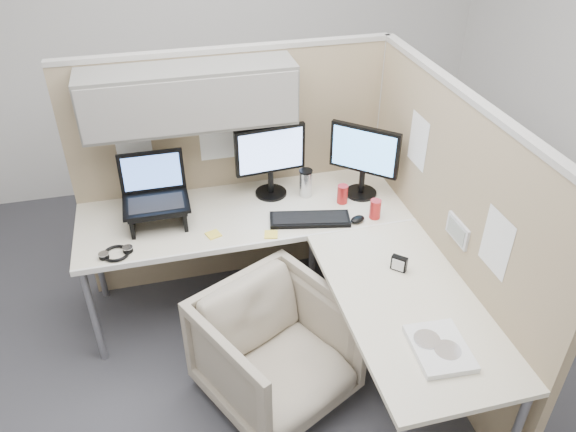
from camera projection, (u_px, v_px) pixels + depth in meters
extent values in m
plane|color=#38373D|center=(282.00, 355.00, 3.43)|extent=(4.50, 4.50, 0.00)
cube|color=tan|center=(234.00, 173.00, 3.68)|extent=(2.00, 0.05, 1.60)
cube|color=#A8A399|center=(226.00, 49.00, 3.22)|extent=(2.00, 0.06, 0.03)
cube|color=slate|center=(189.00, 95.00, 3.16)|extent=(1.20, 0.34, 0.34)
cube|color=gray|center=(192.00, 107.00, 3.02)|extent=(1.18, 0.01, 0.30)
plane|color=white|center=(132.00, 136.00, 3.34)|extent=(0.26, 0.00, 0.26)
plane|color=white|center=(216.00, 137.00, 3.48)|extent=(0.26, 0.00, 0.26)
cube|color=tan|center=(445.00, 238.00, 3.08)|extent=(0.05, 2.00, 1.60)
cube|color=#A8A399|center=(472.00, 98.00, 2.62)|extent=(0.06, 2.00, 0.03)
cube|color=#A8A399|center=(377.00, 155.00, 3.88)|extent=(0.06, 0.06, 1.60)
cube|color=silver|center=(458.00, 231.00, 2.86)|extent=(0.02, 0.20, 0.12)
cube|color=gray|center=(456.00, 231.00, 2.86)|extent=(0.00, 0.16, 0.09)
plane|color=white|center=(418.00, 141.00, 3.17)|extent=(0.00, 0.26, 0.26)
plane|color=white|center=(496.00, 243.00, 2.54)|extent=(0.00, 0.26, 0.26)
cube|color=beige|center=(245.00, 213.00, 3.43)|extent=(2.00, 0.68, 0.03)
cube|color=beige|center=(408.00, 303.00, 2.77)|extent=(0.68, 1.30, 0.03)
cube|color=white|center=(256.00, 245.00, 3.16)|extent=(2.00, 0.02, 0.03)
cylinder|color=gray|center=(94.00, 316.00, 3.22)|extent=(0.04, 0.04, 0.70)
cylinder|color=gray|center=(97.00, 255.00, 3.68)|extent=(0.04, 0.04, 0.70)
cylinder|color=gray|center=(311.00, 279.00, 3.48)|extent=(0.04, 0.04, 0.70)
imported|color=#B3A08E|center=(276.00, 347.00, 3.00)|extent=(0.93, 0.91, 0.73)
cylinder|color=black|center=(271.00, 193.00, 3.59)|extent=(0.20, 0.20, 0.02)
cylinder|color=black|center=(271.00, 182.00, 3.54)|extent=(0.04, 0.04, 0.15)
cube|color=black|center=(270.00, 150.00, 3.41)|extent=(0.44, 0.07, 0.30)
cube|color=#8EADF5|center=(271.00, 151.00, 3.40)|extent=(0.40, 0.04, 0.26)
cylinder|color=black|center=(361.00, 193.00, 3.59)|extent=(0.20, 0.20, 0.02)
cylinder|color=black|center=(362.00, 182.00, 3.54)|extent=(0.04, 0.04, 0.15)
cube|color=black|center=(364.00, 150.00, 3.41)|extent=(0.35, 0.32, 0.30)
cube|color=#5CABFB|center=(363.00, 151.00, 3.40)|extent=(0.30, 0.27, 0.26)
cube|color=black|center=(157.00, 207.00, 3.24)|extent=(0.33, 0.27, 0.02)
cube|color=black|center=(132.00, 218.00, 3.24)|extent=(0.02, 0.24, 0.13)
cube|color=black|center=(184.00, 211.00, 3.30)|extent=(0.02, 0.24, 0.13)
cube|color=black|center=(156.00, 204.00, 3.23)|extent=(0.38, 0.27, 0.02)
cube|color=black|center=(152.00, 171.00, 3.28)|extent=(0.38, 0.06, 0.24)
cube|color=#598CF2|center=(152.00, 172.00, 3.28)|extent=(0.33, 0.04, 0.20)
cube|color=black|center=(310.00, 219.00, 3.33)|extent=(0.50, 0.25, 0.02)
ellipsoid|color=black|center=(358.00, 219.00, 3.32)|extent=(0.11, 0.10, 0.03)
cylinder|color=silver|center=(306.00, 184.00, 3.53)|extent=(0.08, 0.08, 0.17)
cylinder|color=black|center=(306.00, 171.00, 3.48)|extent=(0.09, 0.09, 0.01)
cylinder|color=#B21E1E|center=(375.00, 209.00, 3.33)|extent=(0.07, 0.07, 0.12)
cylinder|color=#B21E1E|center=(342.00, 194.00, 3.47)|extent=(0.07, 0.07, 0.12)
cube|color=yellow|center=(271.00, 234.00, 3.22)|extent=(0.09, 0.09, 0.01)
cube|color=yellow|center=(213.00, 235.00, 3.22)|extent=(0.10, 0.10, 0.01)
torus|color=black|center=(116.00, 253.00, 3.06)|extent=(0.17, 0.17, 0.02)
cylinder|color=black|center=(104.00, 256.00, 3.04)|extent=(0.06, 0.06, 0.03)
cylinder|color=black|center=(128.00, 249.00, 3.08)|extent=(0.06, 0.06, 0.03)
cube|color=white|center=(440.00, 348.00, 2.49)|extent=(0.26, 0.32, 0.03)
cylinder|color=silver|center=(448.00, 350.00, 2.46)|extent=(0.12, 0.12, 0.00)
cylinder|color=silver|center=(427.00, 339.00, 2.51)|extent=(0.12, 0.12, 0.00)
cube|color=black|center=(399.00, 263.00, 2.94)|extent=(0.08, 0.08, 0.08)
cube|color=white|center=(398.00, 265.00, 2.93)|extent=(0.05, 0.05, 0.06)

